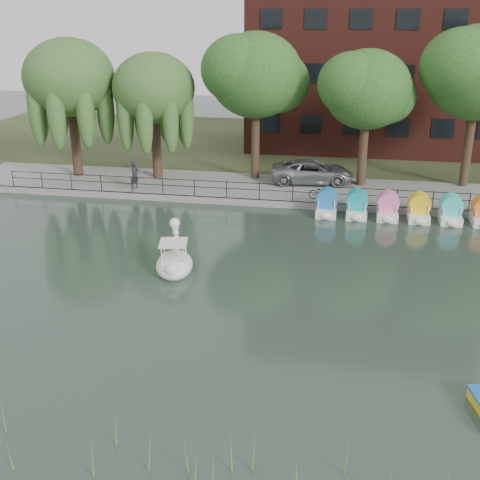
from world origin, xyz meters
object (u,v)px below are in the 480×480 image
(bicycle, at_px, (323,191))
(swan_boat, at_px, (174,261))
(minivan, at_px, (312,170))
(pedestrian, at_px, (135,173))

(bicycle, height_order, swan_boat, swan_boat)
(minivan, distance_m, swan_boat, 15.27)
(minivan, bearing_deg, pedestrian, 99.70)
(swan_boat, bearing_deg, bicycle, 49.30)
(minivan, xyz_separation_m, swan_boat, (-5.20, -14.33, -0.77))
(pedestrian, height_order, swan_boat, pedestrian)
(bicycle, bearing_deg, pedestrian, 88.66)
(minivan, xyz_separation_m, pedestrian, (-10.95, -3.25, 0.14))
(minivan, distance_m, bicycle, 3.71)
(bicycle, relative_size, swan_boat, 0.60)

